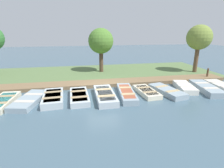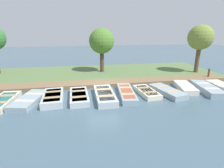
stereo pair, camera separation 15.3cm
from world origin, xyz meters
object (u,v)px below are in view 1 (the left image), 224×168
object	(u,v)px
rowboat_1	(2,102)
rowboat_8	(167,91)
rowboat_7	(146,92)
mooring_post_far	(207,74)
rowboat_6	(127,93)
park_tree_center	(199,38)
rowboat_9	(185,87)
park_tree_left	(101,42)
rowboat_11	(222,86)
rowboat_10	(206,88)
rowboat_3	(53,98)
rowboat_5	(105,95)
rowboat_4	(79,96)
rowboat_2	(30,100)

from	to	relation	value
rowboat_1	rowboat_8	bearing A→B (deg)	92.88
rowboat_7	mooring_post_far	size ratio (longest dim) A/B	2.56
rowboat_6	park_tree_center	bearing A→B (deg)	125.75
mooring_post_far	park_tree_center	xyz separation A→B (m)	(-2.23, 0.29, 3.04)
rowboat_9	park_tree_left	bearing A→B (deg)	-125.79
rowboat_1	rowboat_9	world-z (taller)	rowboat_9
rowboat_11	mooring_post_far	world-z (taller)	mooring_post_far
rowboat_9	mooring_post_far	size ratio (longest dim) A/B	2.65
rowboat_7	rowboat_11	size ratio (longest dim) A/B	0.85
rowboat_7	rowboat_9	distance (m)	3.18
rowboat_10	rowboat_11	bearing A→B (deg)	107.73
rowboat_3	rowboat_8	bearing A→B (deg)	85.50
rowboat_6	rowboat_7	size ratio (longest dim) A/B	1.34
rowboat_7	mooring_post_far	xyz separation A→B (m)	(-2.55, 6.83, 0.37)
park_tree_left	rowboat_7	bearing A→B (deg)	18.92
rowboat_5	rowboat_11	world-z (taller)	rowboat_5
rowboat_10	park_tree_left	size ratio (longest dim) A/B	0.77
rowboat_7	park_tree_left	xyz separation A→B (m)	(-6.74, -2.31, 3.07)
rowboat_11	park_tree_center	world-z (taller)	park_tree_center
mooring_post_far	rowboat_4	bearing A→B (deg)	-76.97
rowboat_7	rowboat_9	world-z (taller)	rowboat_9
rowboat_7	rowboat_5	bearing A→B (deg)	-89.24
rowboat_4	park_tree_left	world-z (taller)	park_tree_left
rowboat_5	park_tree_center	distance (m)	11.80
rowboat_1	mooring_post_far	distance (m)	16.29
rowboat_5	rowboat_10	size ratio (longest dim) A/B	0.98
rowboat_5	rowboat_9	distance (m)	6.20
rowboat_2	rowboat_10	distance (m)	12.26
rowboat_5	park_tree_left	bearing A→B (deg)	174.38
rowboat_5	rowboat_7	size ratio (longest dim) A/B	1.26
rowboat_2	rowboat_3	bearing A→B (deg)	101.64
rowboat_9	park_tree_center	world-z (taller)	park_tree_center
rowboat_1	park_tree_center	world-z (taller)	park_tree_center
park_tree_center	mooring_post_far	bearing A→B (deg)	-7.43
rowboat_3	park_tree_left	xyz separation A→B (m)	(-6.86, 3.98, 3.01)
rowboat_3	park_tree_left	distance (m)	8.48
rowboat_2	rowboat_6	xyz separation A→B (m)	(0.02, 6.22, 0.03)
rowboat_8	rowboat_9	xyz separation A→B (m)	(-0.53, 1.72, 0.02)
rowboat_4	park_tree_left	bearing A→B (deg)	158.71
rowboat_2	rowboat_11	size ratio (longest dim) A/B	1.05
rowboat_3	rowboat_7	bearing A→B (deg)	87.16
rowboat_9	rowboat_11	bearing A→B (deg)	97.30
rowboat_2	rowboat_5	xyz separation A→B (m)	(0.17, 4.70, 0.04)
rowboat_1	rowboat_6	size ratio (longest dim) A/B	0.84
rowboat_2	rowboat_3	world-z (taller)	rowboat_3
rowboat_4	rowboat_7	bearing A→B (deg)	89.01
rowboat_6	rowboat_3	bearing A→B (deg)	-83.75
rowboat_4	rowboat_10	bearing A→B (deg)	87.03
mooring_post_far	park_tree_center	size ratio (longest dim) A/B	0.22
rowboat_10	park_tree_center	bearing A→B (deg)	163.12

